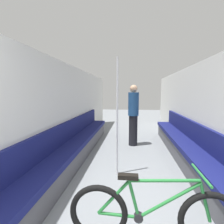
{
  "coord_description": "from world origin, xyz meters",
  "views": [
    {
      "loc": [
        0.02,
        -0.45,
        1.53
      ],
      "look_at": [
        -0.37,
        3.07,
        1.13
      ],
      "focal_mm": 28.0,
      "sensor_mm": 36.0,
      "label": 1
    }
  ],
  "objects_px": {
    "bench_seat_row_left": "(75,148)",
    "bench_seat_row_right": "(189,152)",
    "grab_pole_near": "(117,119)",
    "bicycle": "(152,215)",
    "passenger_standing": "(133,114)"
  },
  "relations": [
    {
      "from": "bench_seat_row_right",
      "to": "grab_pole_near",
      "type": "height_order",
      "value": "grab_pole_near"
    },
    {
      "from": "bench_seat_row_right",
      "to": "grab_pole_near",
      "type": "relative_size",
      "value": 2.55
    },
    {
      "from": "grab_pole_near",
      "to": "bench_seat_row_right",
      "type": "bearing_deg",
      "value": 19.5
    },
    {
      "from": "bench_seat_row_right",
      "to": "bench_seat_row_left",
      "type": "bearing_deg",
      "value": 180.0
    },
    {
      "from": "bench_seat_row_left",
      "to": "grab_pole_near",
      "type": "height_order",
      "value": "grab_pole_near"
    },
    {
      "from": "bicycle",
      "to": "bench_seat_row_left",
      "type": "bearing_deg",
      "value": 134.05
    },
    {
      "from": "bicycle",
      "to": "bench_seat_row_right",
      "type": "bearing_deg",
      "value": 72.16
    },
    {
      "from": "bench_seat_row_left",
      "to": "bicycle",
      "type": "height_order",
      "value": "bench_seat_row_left"
    },
    {
      "from": "bench_seat_row_left",
      "to": "bench_seat_row_right",
      "type": "height_order",
      "value": "same"
    },
    {
      "from": "bench_seat_row_right",
      "to": "bicycle",
      "type": "xyz_separation_m",
      "value": [
        -0.99,
        -2.03,
        0.02
      ]
    },
    {
      "from": "bench_seat_row_left",
      "to": "grab_pole_near",
      "type": "distance_m",
      "value": 1.35
    },
    {
      "from": "grab_pole_near",
      "to": "passenger_standing",
      "type": "height_order",
      "value": "grab_pole_near"
    },
    {
      "from": "bench_seat_row_left",
      "to": "bench_seat_row_right",
      "type": "relative_size",
      "value": 1.0
    },
    {
      "from": "bench_seat_row_right",
      "to": "bicycle",
      "type": "relative_size",
      "value": 3.26
    },
    {
      "from": "grab_pole_near",
      "to": "passenger_standing",
      "type": "distance_m",
      "value": 1.88
    }
  ]
}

